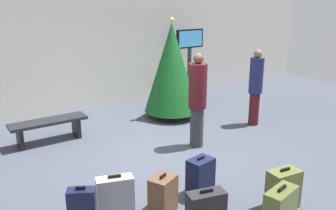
{
  "coord_description": "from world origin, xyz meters",
  "views": [
    {
      "loc": [
        -3.74,
        -5.42,
        2.91
      ],
      "look_at": [
        0.04,
        0.14,
        0.9
      ],
      "focal_mm": 39.0,
      "sensor_mm": 36.0,
      "label": 1
    }
  ],
  "objects_px": {
    "holiday_tree": "(172,68)",
    "traveller_0": "(256,86)",
    "waiting_bench": "(49,126)",
    "suitcase_8": "(163,195)",
    "suitcase_7": "(283,189)",
    "flight_info_kiosk": "(190,51)",
    "traveller_1": "(197,99)",
    "suitcase_4": "(115,198)",
    "suitcase_0": "(200,177)"
  },
  "relations": [
    {
      "from": "traveller_0",
      "to": "suitcase_7",
      "type": "distance_m",
      "value": 3.62
    },
    {
      "from": "traveller_1",
      "to": "suitcase_4",
      "type": "height_order",
      "value": "traveller_1"
    },
    {
      "from": "suitcase_8",
      "to": "traveller_1",
      "type": "bearing_deg",
      "value": 40.5
    },
    {
      "from": "holiday_tree",
      "to": "suitcase_7",
      "type": "height_order",
      "value": "holiday_tree"
    },
    {
      "from": "suitcase_4",
      "to": "suitcase_8",
      "type": "height_order",
      "value": "suitcase_4"
    },
    {
      "from": "flight_info_kiosk",
      "to": "traveller_1",
      "type": "relative_size",
      "value": 1.07
    },
    {
      "from": "holiday_tree",
      "to": "traveller_0",
      "type": "relative_size",
      "value": 1.38
    },
    {
      "from": "suitcase_4",
      "to": "suitcase_7",
      "type": "relative_size",
      "value": 1.06
    },
    {
      "from": "flight_info_kiosk",
      "to": "suitcase_4",
      "type": "distance_m",
      "value": 6.33
    },
    {
      "from": "flight_info_kiosk",
      "to": "traveller_1",
      "type": "bearing_deg",
      "value": -124.89
    },
    {
      "from": "flight_info_kiosk",
      "to": "suitcase_4",
      "type": "xyz_separation_m",
      "value": [
        -4.52,
        -4.29,
        -1.11
      ]
    },
    {
      "from": "suitcase_0",
      "to": "flight_info_kiosk",
      "type": "bearing_deg",
      "value": 54.47
    },
    {
      "from": "traveller_0",
      "to": "holiday_tree",
      "type": "bearing_deg",
      "value": 129.41
    },
    {
      "from": "traveller_0",
      "to": "flight_info_kiosk",
      "type": "bearing_deg",
      "value": 87.37
    },
    {
      "from": "traveller_1",
      "to": "suitcase_4",
      "type": "distance_m",
      "value": 2.9
    },
    {
      "from": "traveller_1",
      "to": "suitcase_4",
      "type": "xyz_separation_m",
      "value": [
        -2.47,
        -1.35,
        -0.69
      ]
    },
    {
      "from": "traveller_1",
      "to": "suitcase_8",
      "type": "bearing_deg",
      "value": -139.5
    },
    {
      "from": "waiting_bench",
      "to": "suitcase_8",
      "type": "height_order",
      "value": "suitcase_8"
    },
    {
      "from": "traveller_1",
      "to": "suitcase_8",
      "type": "relative_size",
      "value": 3.3
    },
    {
      "from": "waiting_bench",
      "to": "traveller_0",
      "type": "xyz_separation_m",
      "value": [
        4.32,
        -1.6,
        0.58
      ]
    },
    {
      "from": "holiday_tree",
      "to": "suitcase_8",
      "type": "distance_m",
      "value": 4.34
    },
    {
      "from": "suitcase_4",
      "to": "suitcase_0",
      "type": "bearing_deg",
      "value": -6.69
    },
    {
      "from": "holiday_tree",
      "to": "flight_info_kiosk",
      "type": "height_order",
      "value": "holiday_tree"
    },
    {
      "from": "holiday_tree",
      "to": "waiting_bench",
      "type": "height_order",
      "value": "holiday_tree"
    },
    {
      "from": "waiting_bench",
      "to": "traveller_0",
      "type": "height_order",
      "value": "traveller_0"
    },
    {
      "from": "traveller_0",
      "to": "suitcase_8",
      "type": "distance_m",
      "value": 4.26
    },
    {
      "from": "holiday_tree",
      "to": "suitcase_7",
      "type": "bearing_deg",
      "value": -103.5
    },
    {
      "from": "waiting_bench",
      "to": "suitcase_7",
      "type": "xyz_separation_m",
      "value": [
        2.02,
        -4.32,
        -0.08
      ]
    },
    {
      "from": "holiday_tree",
      "to": "traveller_1",
      "type": "height_order",
      "value": "holiday_tree"
    },
    {
      "from": "waiting_bench",
      "to": "suitcase_4",
      "type": "height_order",
      "value": "suitcase_4"
    },
    {
      "from": "suitcase_7",
      "to": "holiday_tree",
      "type": "bearing_deg",
      "value": 76.5
    },
    {
      "from": "flight_info_kiosk",
      "to": "traveller_0",
      "type": "relative_size",
      "value": 1.14
    },
    {
      "from": "traveller_1",
      "to": "suitcase_0",
      "type": "height_order",
      "value": "traveller_1"
    },
    {
      "from": "suitcase_0",
      "to": "suitcase_8",
      "type": "relative_size",
      "value": 1.09
    },
    {
      "from": "traveller_1",
      "to": "suitcase_7",
      "type": "bearing_deg",
      "value": -98.75
    },
    {
      "from": "flight_info_kiosk",
      "to": "traveller_0",
      "type": "xyz_separation_m",
      "value": [
        -0.12,
        -2.67,
        -0.47
      ]
    },
    {
      "from": "holiday_tree",
      "to": "suitcase_8",
      "type": "bearing_deg",
      "value": -126.31
    },
    {
      "from": "holiday_tree",
      "to": "traveller_0",
      "type": "distance_m",
      "value": 2.03
    },
    {
      "from": "waiting_bench",
      "to": "traveller_1",
      "type": "height_order",
      "value": "traveller_1"
    },
    {
      "from": "traveller_1",
      "to": "holiday_tree",
      "type": "bearing_deg",
      "value": 70.42
    },
    {
      "from": "traveller_0",
      "to": "suitcase_4",
      "type": "xyz_separation_m",
      "value": [
        -4.4,
        -1.62,
        -0.64
      ]
    },
    {
      "from": "traveller_0",
      "to": "suitcase_8",
      "type": "xyz_separation_m",
      "value": [
        -3.78,
        -1.85,
        -0.68
      ]
    },
    {
      "from": "flight_info_kiosk",
      "to": "suitcase_8",
      "type": "distance_m",
      "value": 6.08
    },
    {
      "from": "waiting_bench",
      "to": "holiday_tree",
      "type": "bearing_deg",
      "value": -0.91
    },
    {
      "from": "holiday_tree",
      "to": "waiting_bench",
      "type": "xyz_separation_m",
      "value": [
        -3.04,
        0.05,
        -0.88
      ]
    },
    {
      "from": "suitcase_0",
      "to": "suitcase_8",
      "type": "height_order",
      "value": "suitcase_0"
    },
    {
      "from": "holiday_tree",
      "to": "traveller_1",
      "type": "distance_m",
      "value": 1.95
    },
    {
      "from": "suitcase_8",
      "to": "waiting_bench",
      "type": "bearing_deg",
      "value": 98.86
    },
    {
      "from": "suitcase_0",
      "to": "holiday_tree",
      "type": "bearing_deg",
      "value": 61.94
    },
    {
      "from": "flight_info_kiosk",
      "to": "holiday_tree",
      "type": "bearing_deg",
      "value": -141.47
    }
  ]
}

